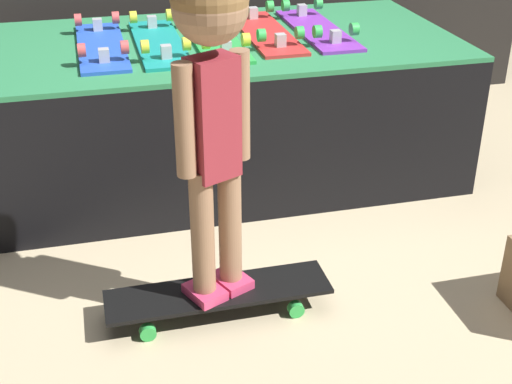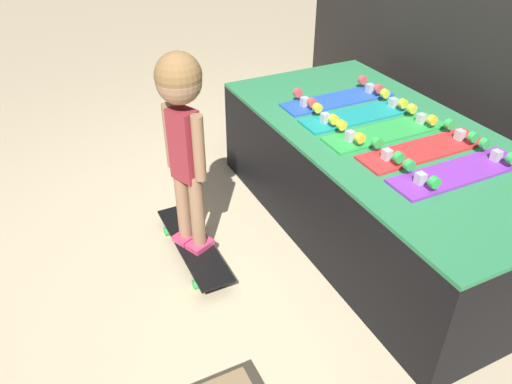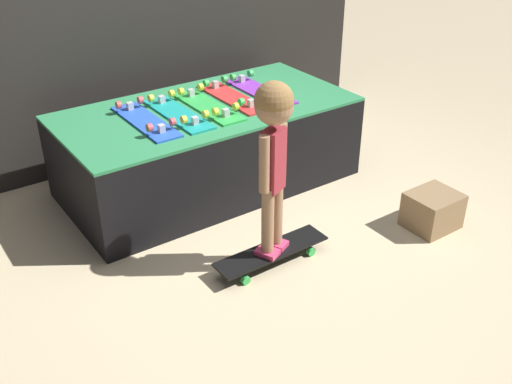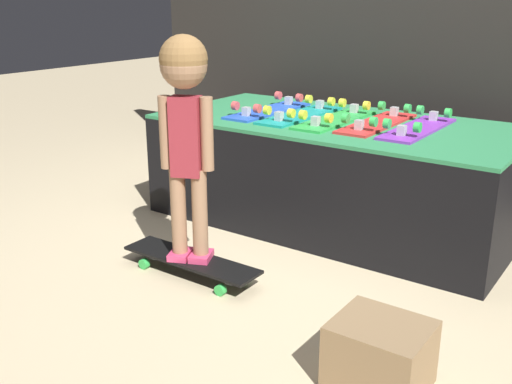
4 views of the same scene
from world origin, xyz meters
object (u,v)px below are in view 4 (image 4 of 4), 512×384
Objects in this scene: skateboard_on_floor at (191,261)px; child at (185,107)px; skateboard_blue_on_rack at (268,109)px; skateboard_red_on_rack at (377,122)px; skateboard_teal_on_rack at (300,114)px; skateboard_purple_on_rack at (418,127)px; storage_box at (380,355)px; skateboard_green_on_rack at (336,118)px.

skateboard_on_floor is 0.75m from child.
skateboard_red_on_rack is (0.71, 0.04, 0.00)m from skateboard_blue_on_rack.
child reaches higher than skateboard_blue_on_rack.
skateboard_blue_on_rack is 0.24m from skateboard_teal_on_rack.
skateboard_on_floor is 0.70× the size of child.
skateboard_blue_on_rack is 1.00× the size of skateboard_purple_on_rack.
skateboard_teal_on_rack is 2.19× the size of storage_box.
skateboard_purple_on_rack is (0.71, 0.04, 0.00)m from skateboard_teal_on_rack.
child is 3.28× the size of storage_box.
storage_box is (1.13, -1.32, -0.51)m from skateboard_teal_on_rack.
skateboard_red_on_rack is 0.24m from skateboard_purple_on_rack.
storage_box reaches higher than skateboard_on_floor.
skateboard_red_on_rack reaches higher than skateboard_on_floor.
skateboard_on_floor is (-0.45, -1.09, -0.56)m from skateboard_red_on_rack.
skateboard_purple_on_rack reaches higher than skateboard_on_floor.
skateboard_red_on_rack is 1.20m from child.
skateboard_teal_on_rack is at bearing 91.49° from skateboard_on_floor.
skateboard_teal_on_rack and skateboard_green_on_rack have the same top height.
skateboard_red_on_rack is at bearing 115.76° from storage_box.
skateboard_on_floor is at bearing -101.31° from skateboard_green_on_rack.
skateboard_red_on_rack is at bearing 179.45° from skateboard_purple_on_rack.
child is at bearing -122.02° from skateboard_purple_on_rack.
skateboard_green_on_rack is 1.20m from skateboard_on_floor.
skateboard_green_on_rack is 2.19× the size of storage_box.
storage_box is at bearing -38.23° from child.
skateboard_teal_on_rack is at bearing -174.38° from skateboard_red_on_rack.
skateboard_blue_on_rack and skateboard_green_on_rack have the same top height.
skateboard_red_on_rack is at bearing 2.89° from skateboard_blue_on_rack.
skateboard_teal_on_rack is 1.00× the size of skateboard_purple_on_rack.
skateboard_blue_on_rack is 1.00× the size of skateboard_teal_on_rack.
skateboard_blue_on_rack is 1.11m from child.
skateboard_teal_on_rack is 0.24m from skateboard_green_on_rack.
skateboard_green_on_rack is 0.24m from skateboard_red_on_rack.
skateboard_teal_on_rack is at bearing -176.43° from skateboard_purple_on_rack.
skateboard_blue_on_rack is at bearing -177.11° from skateboard_red_on_rack.
skateboard_purple_on_rack is (0.47, 0.04, 0.00)m from skateboard_green_on_rack.
storage_box is at bearing -44.24° from skateboard_blue_on_rack.
child reaches higher than skateboard_teal_on_rack.
skateboard_purple_on_rack is at bearing 107.26° from storage_box.
skateboard_red_on_rack is (0.24, 0.05, 0.00)m from skateboard_green_on_rack.
skateboard_purple_on_rack is at bearing -0.55° from skateboard_red_on_rack.
storage_box is at bearing -49.41° from skateboard_teal_on_rack.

